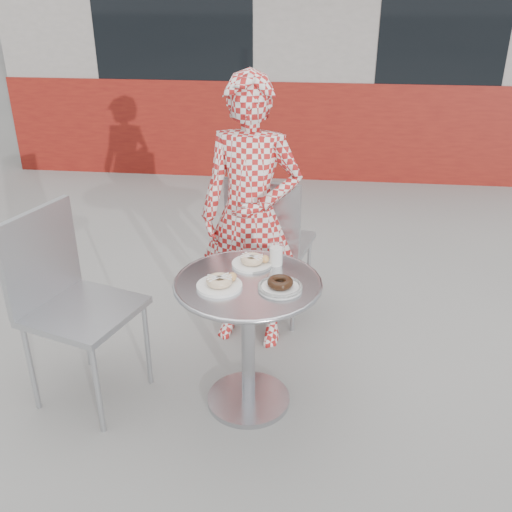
# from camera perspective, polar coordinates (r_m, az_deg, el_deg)

# --- Properties ---
(ground) EXTENTS (60.00, 60.00, 0.00)m
(ground) POSITION_cam_1_polar(r_m,az_deg,el_deg) (2.97, -0.88, -14.07)
(ground) COLOR gray
(ground) RESTS_ON ground
(storefront) EXTENTS (6.02, 4.55, 3.00)m
(storefront) POSITION_cam_1_polar(r_m,az_deg,el_deg) (7.84, 4.70, 22.64)
(storefront) COLOR gray
(storefront) RESTS_ON ground
(bistro_table) EXTENTS (0.68, 0.68, 0.69)m
(bistro_table) POSITION_cam_1_polar(r_m,az_deg,el_deg) (2.65, -0.81, -5.71)
(bistro_table) COLOR silver
(bistro_table) RESTS_ON ground
(chair_far) EXTENTS (0.52, 0.53, 0.93)m
(chair_far) POSITION_cam_1_polar(r_m,az_deg,el_deg) (3.53, 1.55, -1.55)
(chair_far) COLOR #A8ABB0
(chair_far) RESTS_ON ground
(chair_left) EXTENTS (0.58, 0.58, 0.97)m
(chair_left) POSITION_cam_1_polar(r_m,az_deg,el_deg) (2.94, -16.55, -8.52)
(chair_left) COLOR #A8ABB0
(chair_left) RESTS_ON ground
(seated_person) EXTENTS (0.60, 0.44, 1.52)m
(seated_person) POSITION_cam_1_polar(r_m,az_deg,el_deg) (3.08, -0.53, 3.97)
(seated_person) COLOR #A41A19
(seated_person) RESTS_ON ground
(plate_far) EXTENTS (0.19, 0.19, 0.05)m
(plate_far) POSITION_cam_1_polar(r_m,az_deg,el_deg) (2.71, -0.33, -0.53)
(plate_far) COLOR white
(plate_far) RESTS_ON bistro_table
(plate_near) EXTENTS (0.20, 0.20, 0.05)m
(plate_near) POSITION_cam_1_polar(r_m,az_deg,el_deg) (2.52, -3.62, -2.68)
(plate_near) COLOR white
(plate_near) RESTS_ON bistro_table
(plate_checker) EXTENTS (0.20, 0.20, 0.05)m
(plate_checker) POSITION_cam_1_polar(r_m,az_deg,el_deg) (2.50, 2.43, -2.97)
(plate_checker) COLOR white
(plate_checker) RESTS_ON bistro_table
(milk_cup) EXTENTS (0.07, 0.07, 0.11)m
(milk_cup) POSITION_cam_1_polar(r_m,az_deg,el_deg) (2.70, 2.02, 0.07)
(milk_cup) COLOR white
(milk_cup) RESTS_ON bistro_table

